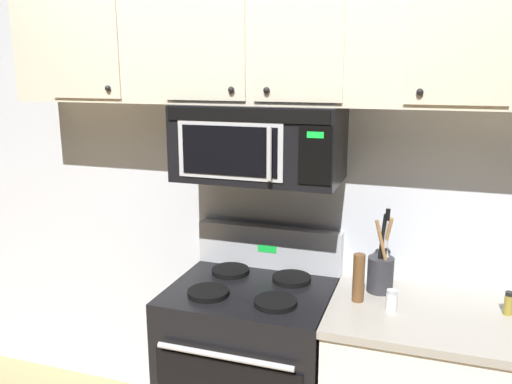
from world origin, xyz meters
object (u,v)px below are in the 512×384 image
at_px(salt_shaker, 391,301).
at_px(pepper_mill, 359,278).
at_px(utensil_crock_charcoal, 381,269).
at_px(stove_range, 252,369).
at_px(spice_jar, 509,303).
at_px(over_range_microwave, 259,143).

height_order(salt_shaker, pepper_mill, pepper_mill).
bearing_deg(pepper_mill, utensil_crock_charcoal, 58.92).
bearing_deg(salt_shaker, pepper_mill, 158.20).
bearing_deg(stove_range, spice_jar, 4.05).
bearing_deg(pepper_mill, salt_shaker, -21.80).
distance_m(stove_range, pepper_mill, 0.73).
relative_size(stove_range, utensil_crock_charcoal, 2.84).
height_order(over_range_microwave, utensil_crock_charcoal, over_range_microwave).
xyz_separation_m(stove_range, utensil_crock_charcoal, (0.58, 0.15, 0.54)).
relative_size(stove_range, over_range_microwave, 1.47).
height_order(over_range_microwave, spice_jar, over_range_microwave).
bearing_deg(stove_range, salt_shaker, -4.31).
relative_size(over_range_microwave, pepper_mill, 3.47).
distance_m(stove_range, utensil_crock_charcoal, 0.81).
distance_m(stove_range, over_range_microwave, 1.11).
height_order(utensil_crock_charcoal, spice_jar, utensil_crock_charcoal).
height_order(stove_range, spice_jar, stove_range).
distance_m(stove_range, spice_jar, 1.22).
xyz_separation_m(pepper_mill, spice_jar, (0.62, 0.07, -0.06)).
bearing_deg(utensil_crock_charcoal, stove_range, -165.42).
xyz_separation_m(utensil_crock_charcoal, spice_jar, (0.53, -0.07, -0.06)).
xyz_separation_m(stove_range, pepper_mill, (0.50, 0.01, 0.54)).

